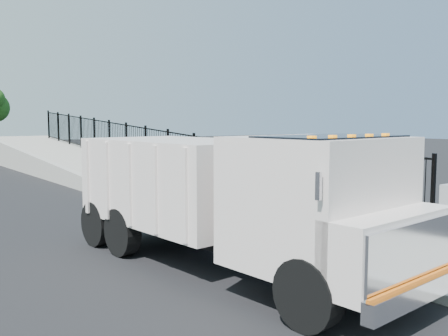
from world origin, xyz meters
TOP-DOWN VIEW (x-y plane):
  - ground at (0.00, 0.00)m, footprint 120.00×120.00m
  - sidewalk at (1.93, -2.00)m, footprint 3.55×12.00m
  - curb at (0.00, -2.00)m, footprint 0.30×12.00m
  - ramp at (2.12, 16.00)m, footprint 3.95×24.06m
  - iron_fence at (3.55, 12.00)m, footprint 0.10×28.00m
  - truck at (-1.60, -1.23)m, footprint 2.94×7.53m
  - worker at (0.80, -0.20)m, footprint 0.68×0.79m
  - debris at (2.77, -1.49)m, footprint 0.36×0.36m

SIDE VIEW (x-z plane):
  - ground at x=0.00m, z-range 0.00..0.00m
  - ramp at x=2.12m, z-range -1.60..1.60m
  - sidewalk at x=1.93m, z-range 0.00..0.12m
  - curb at x=0.00m, z-range 0.00..0.16m
  - debris at x=2.77m, z-range 0.12..0.21m
  - iron_fence at x=3.55m, z-range 0.00..1.80m
  - worker at x=0.80m, z-range 0.12..1.95m
  - truck at x=-1.60m, z-range 0.16..2.68m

